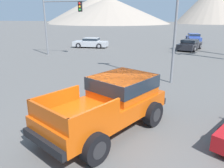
% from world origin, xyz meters
% --- Properties ---
extents(ground_plane, '(320.00, 320.00, 0.00)m').
position_xyz_m(ground_plane, '(0.00, 0.00, 0.00)').
color(ground_plane, '#5B5956').
extents(orange_pickup_truck, '(4.00, 5.20, 1.79)m').
position_xyz_m(orange_pickup_truck, '(0.11, 0.19, 1.02)').
color(orange_pickup_truck, '#CC4C0C').
rests_on(orange_pickup_truck, ground_plane).
extents(parked_car_dark, '(3.28, 4.90, 1.20)m').
position_xyz_m(parked_car_dark, '(4.73, 20.54, 0.62)').
color(parked_car_dark, '#232328').
rests_on(parked_car_dark, ground_plane).
extents(parked_car_blue, '(2.07, 4.35, 1.24)m').
position_xyz_m(parked_car_blue, '(6.21, 29.79, 0.63)').
color(parked_car_blue, '#334C9E').
rests_on(parked_car_blue, ground_plane).
extents(parked_car_silver, '(4.31, 2.04, 1.20)m').
position_xyz_m(parked_car_silver, '(-7.23, 19.85, 0.61)').
color(parked_car_silver, '#B7BABF').
rests_on(parked_car_silver, ground_plane).
extents(traffic_light_main, '(4.35, 0.38, 5.40)m').
position_xyz_m(traffic_light_main, '(-8.20, 13.80, 3.82)').
color(traffic_light_main, slate).
rests_on(traffic_light_main, ground_plane).
extents(distant_mountain_range, '(149.45, 86.36, 20.58)m').
position_xyz_m(distant_mountain_range, '(-4.01, 122.41, 7.84)').
color(distant_mountain_range, gray).
rests_on(distant_mountain_range, ground_plane).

